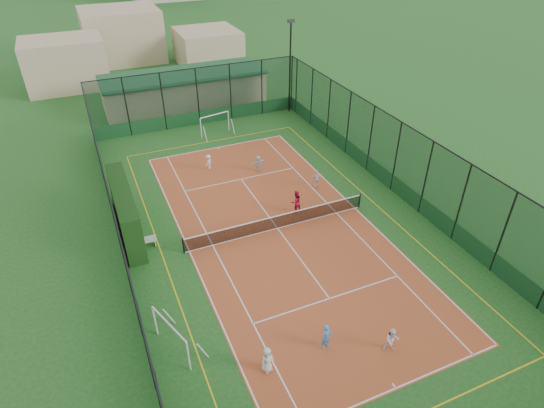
# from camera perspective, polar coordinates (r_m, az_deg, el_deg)

# --- Properties ---
(ground) EXTENTS (300.00, 300.00, 0.00)m
(ground) POSITION_cam_1_polar(r_m,az_deg,el_deg) (27.67, 0.70, -3.08)
(ground) COLOR #1B511D
(ground) RESTS_ON ground
(court_slab) EXTENTS (11.17, 23.97, 0.01)m
(court_slab) POSITION_cam_1_polar(r_m,az_deg,el_deg) (27.66, 0.70, -3.08)
(court_slab) COLOR #A34A24
(court_slab) RESTS_ON ground
(tennis_net) EXTENTS (11.67, 0.12, 1.06)m
(tennis_net) POSITION_cam_1_polar(r_m,az_deg,el_deg) (27.35, 0.71, -2.20)
(tennis_net) COLOR black
(tennis_net) RESTS_ON ground
(perimeter_fence) EXTENTS (18.12, 34.12, 5.00)m
(perimeter_fence) POSITION_cam_1_polar(r_m,az_deg,el_deg) (26.24, 0.74, 1.29)
(perimeter_fence) COLOR black
(perimeter_fence) RESTS_ON ground
(floodlight_ne) EXTENTS (0.60, 0.26, 8.25)m
(floodlight_ne) POSITION_cam_1_polar(r_m,az_deg,el_deg) (42.68, 2.27, 16.76)
(floodlight_ne) COLOR black
(floodlight_ne) RESTS_ON ground
(clubhouse) EXTENTS (15.20, 7.20, 3.15)m
(clubhouse) POSITION_cam_1_polar(r_m,az_deg,el_deg) (45.69, -10.94, 13.98)
(clubhouse) COLOR tan
(clubhouse) RESTS_ON ground
(hedge_left) EXTENTS (1.02, 6.80, 2.98)m
(hedge_left) POSITION_cam_1_polar(r_m,az_deg,el_deg) (27.93, -17.92, -0.82)
(hedge_left) COLOR black
(hedge_left) RESTS_ON ground
(white_bench) EXTENTS (1.54, 0.51, 0.85)m
(white_bench) POSITION_cam_1_polar(r_m,az_deg,el_deg) (27.01, -15.92, -4.53)
(white_bench) COLOR white
(white_bench) RESTS_ON ground
(futsal_goal_near) EXTENTS (2.84, 1.66, 1.76)m
(futsal_goal_near) POSITION_cam_1_polar(r_m,az_deg,el_deg) (20.92, -12.57, -16.04)
(futsal_goal_near) COLOR white
(futsal_goal_near) RESTS_ON ground
(futsal_goal_far) EXTENTS (2.85, 1.35, 1.77)m
(futsal_goal_far) POSITION_cam_1_polar(r_m,az_deg,el_deg) (39.16, -7.17, 9.85)
(futsal_goal_far) COLOR white
(futsal_goal_far) RESTS_ON ground
(child_near_left) EXTENTS (0.75, 0.61, 1.32)m
(child_near_left) POSITION_cam_1_polar(r_m,az_deg,el_deg) (20.00, -0.61, -18.96)
(child_near_left) COLOR silver
(child_near_left) RESTS_ON court_slab
(child_near_mid) EXTENTS (0.55, 0.41, 1.35)m
(child_near_mid) POSITION_cam_1_polar(r_m,az_deg,el_deg) (20.88, 6.84, -16.20)
(child_near_mid) COLOR #4C8CD7
(child_near_mid) RESTS_ON court_slab
(child_near_right) EXTENTS (0.76, 0.68, 1.29)m
(child_near_right) POSITION_cam_1_polar(r_m,az_deg,el_deg) (21.32, 14.83, -16.16)
(child_near_right) COLOR white
(child_near_right) RESTS_ON court_slab
(child_far_left) EXTENTS (0.86, 0.84, 1.18)m
(child_far_left) POSITION_cam_1_polar(r_m,az_deg,el_deg) (33.87, -7.98, 5.24)
(child_far_left) COLOR silver
(child_far_left) RESTS_ON court_slab
(child_far_right) EXTENTS (0.78, 0.39, 1.29)m
(child_far_right) POSITION_cam_1_polar(r_m,az_deg,el_deg) (31.44, 5.62, 3.12)
(child_far_right) COLOR white
(child_far_right) RESTS_ON court_slab
(child_far_back) EXTENTS (1.15, 0.58, 1.18)m
(child_far_back) POSITION_cam_1_polar(r_m,az_deg,el_deg) (33.37, -1.72, 5.12)
(child_far_back) COLOR silver
(child_far_back) RESTS_ON court_slab
(coach) EXTENTS (0.81, 0.68, 1.51)m
(coach) POSITION_cam_1_polar(r_m,az_deg,el_deg) (28.75, 3.01, 0.31)
(coach) COLOR red
(coach) RESTS_ON court_slab
(tennis_balls) EXTENTS (4.39, 1.58, 0.07)m
(tennis_balls) POSITION_cam_1_polar(r_m,az_deg,el_deg) (28.53, -1.62, -1.70)
(tennis_balls) COLOR #CCE033
(tennis_balls) RESTS_ON court_slab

